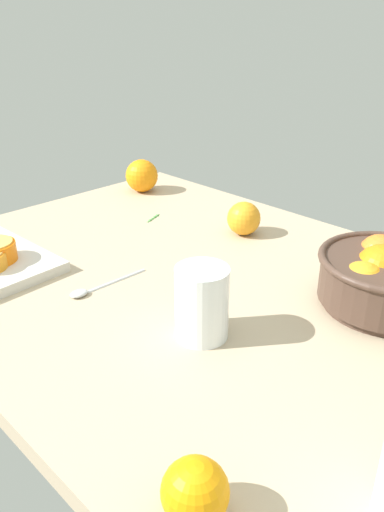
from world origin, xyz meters
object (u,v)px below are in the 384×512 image
Objects in this scene: juice_glass at (202,307)px; loose_orange_2 at (244,218)px; loose_orange_0 at (195,492)px; loose_orange_1 at (142,176)px; spoon at (97,287)px.

juice_glass is 1.54× the size of loose_orange_2.
loose_orange_1 reaches higher than loose_orange_0.
loose_orange_0 is 0.42× the size of spoon.
loose_orange_0 is at bearing -36.77° from loose_orange_1.
juice_glass is 29.94cm from loose_orange_0.
loose_orange_1 is at bearing 143.23° from loose_orange_0.
juice_glass is at bearing 133.15° from loose_orange_0.
loose_orange_0 is 68.51cm from loose_orange_2.
juice_glass reaches higher than spoon.
loose_orange_2 reaches higher than spoon.
loose_orange_1 is (-78.01, 58.30, 0.98)cm from loose_orange_0.
spoon is at bearing 156.20° from loose_orange_0.
loose_orange_0 is at bearing -46.85° from juice_glass.
loose_orange_1 is 37.54cm from loose_orange_2.
loose_orange_1 is at bearing 147.63° from juice_glass.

